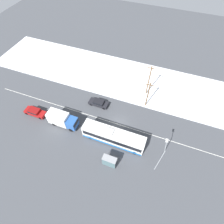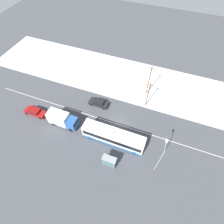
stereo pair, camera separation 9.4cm
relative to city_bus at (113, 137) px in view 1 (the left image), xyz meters
The scene contains 12 objects.
ground_plane 4.38m from the city_bus, 95.60° to the left, with size 120.00×120.00×0.00m, color #424449.
snow_lot 18.19m from the city_bus, 91.25° to the left, with size 80.00×15.18×0.12m.
lane_marking_center 4.38m from the city_bus, 95.60° to the left, with size 60.00×0.12×0.00m.
city_bus is the anchor object (origin of this frame).
box_truck 11.29m from the city_bus, behind, with size 6.19×2.30×3.24m.
sedan_car 9.90m from the city_bus, 130.36° to the left, with size 4.46×1.80×1.39m.
parked_car_near_truck 18.46m from the city_bus, behind, with size 4.80×1.80×1.49m.
pedestrian_at_stop 3.83m from the city_bus, 82.44° to the right, with size 0.57×0.25×1.58m.
bus_shelter 5.00m from the city_bus, 78.62° to the right, with size 2.54×1.20×2.40m.
streetlamp 9.76m from the city_bus, 14.74° to the right, with size 0.36×2.37×7.81m.
utility_pole_roadside 11.89m from the city_bus, 71.41° to the left, with size 1.80×0.24×7.02m.
utility_pole_snowlot 15.24m from the city_bus, 78.60° to the left, with size 1.80×0.24×8.31m.
Camera 1 is at (5.86, -19.28, 31.45)m, focal length 28.00 mm.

